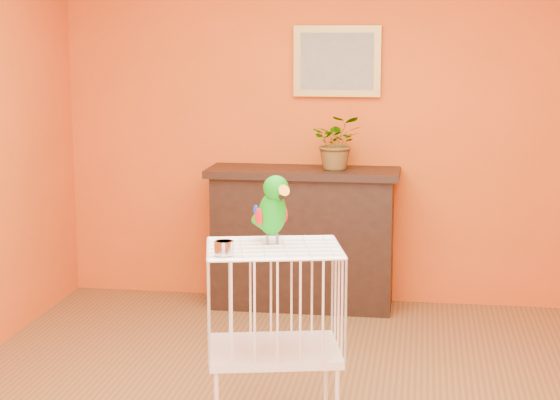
# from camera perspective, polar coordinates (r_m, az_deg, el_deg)

# --- Properties ---
(room_shell) EXTENTS (4.50, 4.50, 4.50)m
(room_shell) POSITION_cam_1_polar(r_m,az_deg,el_deg) (4.52, 0.83, 5.63)
(room_shell) COLOR #E95216
(room_shell) RESTS_ON ground
(console_cabinet) EXTENTS (1.35, 0.49, 1.00)m
(console_cabinet) POSITION_cam_1_polar(r_m,az_deg,el_deg) (6.68, 1.40, -2.34)
(console_cabinet) COLOR black
(console_cabinet) RESTS_ON ground
(potted_plant) EXTENTS (0.38, 0.41, 0.30)m
(potted_plant) POSITION_cam_1_polar(r_m,az_deg,el_deg) (6.52, 3.49, 3.14)
(potted_plant) COLOR #26722D
(potted_plant) RESTS_ON console_cabinet
(framed_picture) EXTENTS (0.62, 0.04, 0.50)m
(framed_picture) POSITION_cam_1_polar(r_m,az_deg,el_deg) (6.71, 3.50, 8.44)
(framed_picture) COLOR #A6883B
(framed_picture) RESTS_ON room_shell
(birdcage) EXTENTS (0.71, 0.60, 0.95)m
(birdcage) POSITION_cam_1_polar(r_m,az_deg,el_deg) (4.50, -0.36, -8.58)
(birdcage) COLOR white
(birdcage) RESTS_ON ground
(feed_cup) EXTENTS (0.09, 0.09, 0.06)m
(feed_cup) POSITION_cam_1_polar(r_m,az_deg,el_deg) (4.21, -3.43, -2.92)
(feed_cup) COLOR silver
(feed_cup) RESTS_ON birdcage
(parrot) EXTENTS (0.23, 0.28, 0.34)m
(parrot) POSITION_cam_1_polar(r_m,az_deg,el_deg) (4.41, -0.46, -0.52)
(parrot) COLOR #59544C
(parrot) RESTS_ON birdcage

